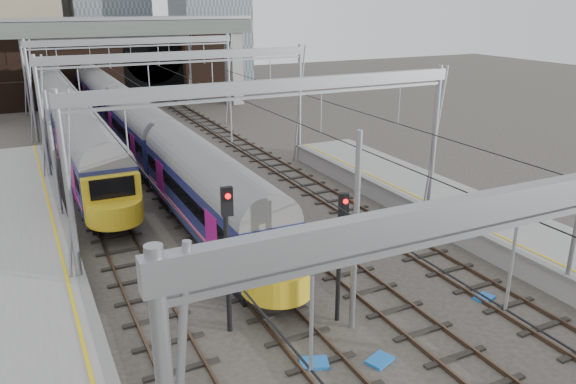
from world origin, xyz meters
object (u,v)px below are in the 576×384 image
train_main (120,111)px  train_second (55,94)px  signal_near_left (227,244)px  signal_near_centre (341,242)px

train_main → train_second: train_second is taller
signal_near_left → signal_near_centre: signal_near_left is taller
signal_near_centre → train_main: bearing=118.2°
signal_near_left → signal_near_centre: size_ratio=1.09×
train_main → signal_near_centre: size_ratio=12.39×
train_second → signal_near_left: bearing=-87.1°
train_second → signal_near_centre: bearing=-82.2°
train_main → signal_near_centre: bearing=-86.7°
train_main → signal_near_left: signal_near_left is taller
train_second → signal_near_centre: signal_near_centre is taller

